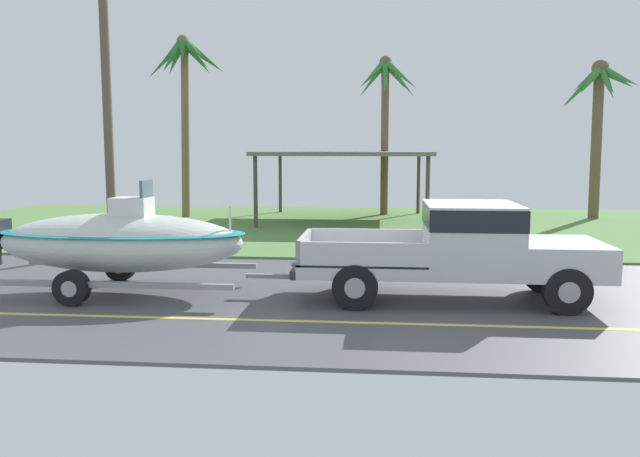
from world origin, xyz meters
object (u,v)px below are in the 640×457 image
(pickup_truck_towing, at_px, (468,246))
(palm_tree_near_right, at_px, (599,99))
(boat_on_trailer, at_px, (120,242))
(utility_pole, at_px, (106,83))
(palm_tree_mid, at_px, (386,92))
(palm_tree_near_left, at_px, (185,72))
(carport_awning, at_px, (345,155))

(pickup_truck_towing, distance_m, palm_tree_near_right, 16.15)
(boat_on_trailer, distance_m, utility_pole, 6.18)
(palm_tree_mid, height_order, utility_pole, utility_pole)
(pickup_truck_towing, bearing_deg, palm_tree_mid, 95.57)
(utility_pole, bearing_deg, palm_tree_near_left, 94.03)
(utility_pole, bearing_deg, pickup_truck_towing, -27.83)
(palm_tree_near_left, bearing_deg, palm_tree_near_right, 2.64)
(boat_on_trailer, relative_size, utility_pole, 0.70)
(utility_pole, bearing_deg, boat_on_trailer, -65.04)
(palm_tree_near_left, height_order, palm_tree_near_right, palm_tree_near_left)
(pickup_truck_towing, relative_size, boat_on_trailer, 0.94)
(palm_tree_mid, distance_m, utility_pole, 12.69)
(boat_on_trailer, height_order, utility_pole, utility_pole)
(carport_awning, height_order, palm_tree_near_left, palm_tree_near_left)
(carport_awning, height_order, palm_tree_mid, palm_tree_mid)
(carport_awning, bearing_deg, utility_pole, -125.14)
(pickup_truck_towing, distance_m, utility_pole, 10.51)
(palm_tree_near_left, relative_size, palm_tree_near_right, 1.17)
(pickup_truck_towing, bearing_deg, palm_tree_near_right, 64.81)
(pickup_truck_towing, xyz_separation_m, palm_tree_mid, (-1.46, 14.99, 4.04))
(carport_awning, distance_m, palm_tree_near_right, 10.02)
(palm_tree_near_left, relative_size, utility_pole, 0.83)
(boat_on_trailer, xyz_separation_m, palm_tree_near_left, (-2.78, 13.49, 4.77))
(boat_on_trailer, bearing_deg, palm_tree_near_left, 101.65)
(boat_on_trailer, relative_size, palm_tree_mid, 0.93)
(palm_tree_near_right, height_order, utility_pole, utility_pole)
(boat_on_trailer, bearing_deg, carport_awning, 74.25)
(palm_tree_mid, bearing_deg, boat_on_trailer, -108.99)
(palm_tree_near_left, xyz_separation_m, palm_tree_mid, (7.94, 1.49, -0.72))
(palm_tree_near_left, bearing_deg, boat_on_trailer, -78.35)
(carport_awning, bearing_deg, pickup_truck_towing, -76.86)
(palm_tree_near_right, relative_size, utility_pole, 0.71)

